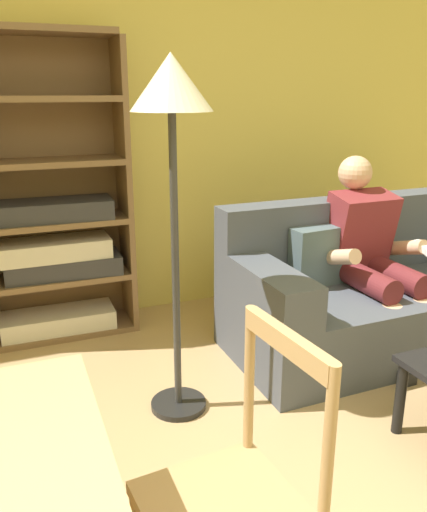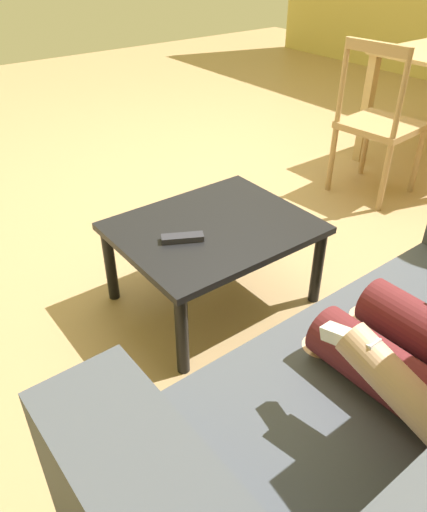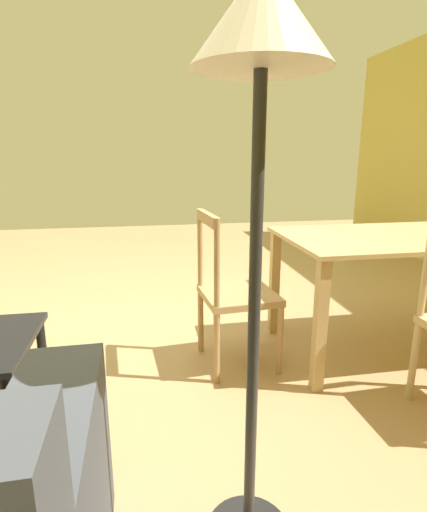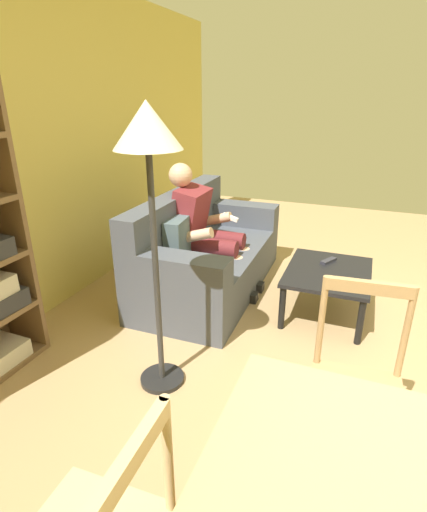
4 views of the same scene
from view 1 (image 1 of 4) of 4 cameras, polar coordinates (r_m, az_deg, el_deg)
name	(u,v)px [view 1 (image 1 of 4)]	position (r m, az deg, el deg)	size (l,w,h in m)	color
wall_back	(165,127)	(3.77, -5.36, 13.80)	(6.91, 0.12, 2.61)	#DBC660
couch	(368,293)	(3.44, 16.48, -3.92)	(1.82, 0.89, 0.89)	#474C56
person_lounging	(370,253)	(3.36, 16.65, 0.29)	(0.59, 0.87, 1.16)	maroon
bookshelf	(53,221)	(3.46, -17.10, 3.71)	(0.96, 0.36, 1.89)	brown
dining_chair_facing_couch	(233,503)	(1.60, 2.15, -25.34)	(0.46, 0.46, 0.94)	tan
floor_lamp	(172,119)	(2.33, -4.55, 14.71)	(0.36, 0.36, 1.70)	black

